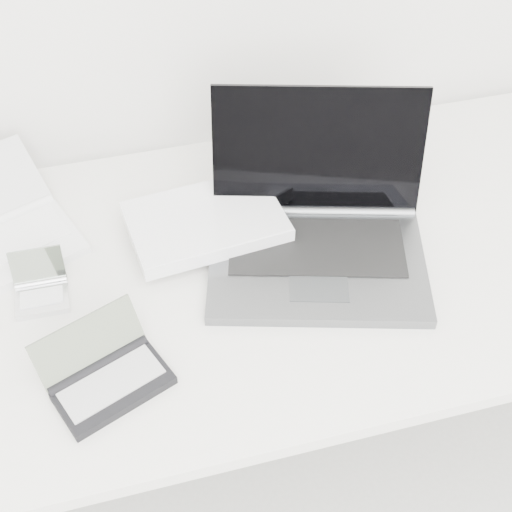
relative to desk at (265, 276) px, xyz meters
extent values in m
cube|color=white|center=(0.00, 0.00, 0.03)|extent=(1.60, 0.80, 0.03)
cylinder|color=silver|center=(0.75, 0.35, -0.33)|extent=(0.04, 0.04, 0.70)
cube|color=#585B5E|center=(0.09, -0.05, 0.06)|extent=(0.48, 0.39, 0.02)
cube|color=black|center=(0.10, -0.01, 0.07)|extent=(0.37, 0.24, 0.00)
cube|color=black|center=(0.14, 0.12, 0.20)|extent=(0.42, 0.19, 0.26)
cylinder|color=#585B5E|center=(0.13, 0.09, 0.07)|extent=(0.40, 0.13, 0.02)
cube|color=#3B3E40|center=(0.07, -0.11, 0.07)|extent=(0.12, 0.10, 0.00)
cube|color=white|center=(-0.10, 0.10, 0.08)|extent=(0.32, 0.23, 0.03)
cube|color=white|center=(-0.10, 0.10, 0.10)|extent=(0.31, 0.22, 0.00)
cube|color=white|center=(-0.48, 0.14, 0.06)|extent=(0.30, 0.25, 0.02)
cube|color=white|center=(-0.48, 0.16, 0.07)|extent=(0.25, 0.18, 0.00)
cube|color=silver|center=(-0.43, 0.00, 0.05)|extent=(0.10, 0.08, 0.01)
cube|color=silver|center=(-0.43, 0.00, 0.06)|extent=(0.08, 0.04, 0.00)
cube|color=#96A295|center=(-0.43, 0.05, 0.09)|extent=(0.10, 0.03, 0.07)
cylinder|color=silver|center=(-0.43, 0.04, 0.06)|extent=(0.10, 0.02, 0.02)
cube|color=black|center=(-0.32, -0.23, 0.06)|extent=(0.21, 0.16, 0.02)
cube|color=#9D9D9D|center=(-0.33, -0.22, 0.07)|extent=(0.18, 0.13, 0.00)
cube|color=#646C59|center=(-0.35, -0.16, 0.10)|extent=(0.19, 0.12, 0.08)
cylinder|color=black|center=(-0.34, -0.18, 0.06)|extent=(0.18, 0.09, 0.02)
camera|label=1|loc=(-0.26, -0.92, 1.07)|focal=50.00mm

